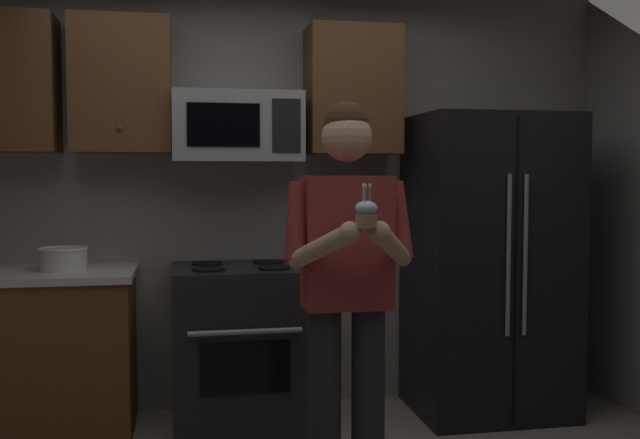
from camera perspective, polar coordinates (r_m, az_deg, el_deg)
wall_back at (r=4.50m, az=-4.91°, el=1.72°), size 4.40×0.10×2.60m
oven_range at (r=4.21m, az=-6.35°, el=-9.94°), size 0.76×0.70×0.93m
microwave at (r=4.23m, az=-6.59°, el=7.29°), size 0.74×0.41×0.40m
refrigerator at (r=4.47m, az=13.24°, el=-3.52°), size 0.90×0.75×1.80m
cabinet_row_upper at (r=4.29m, az=-14.47°, el=10.22°), size 2.78×0.36×0.76m
counter_left at (r=4.34m, az=-24.03°, el=-9.84°), size 1.44×0.66×0.92m
bowl_large_white at (r=4.19m, az=-19.76°, el=-2.92°), size 0.27×0.27×0.12m
person at (r=3.15m, az=2.17°, el=-4.62°), size 0.60×0.48×1.76m
cupcake at (r=2.80m, az=3.70°, el=0.48°), size 0.09×0.09×0.17m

